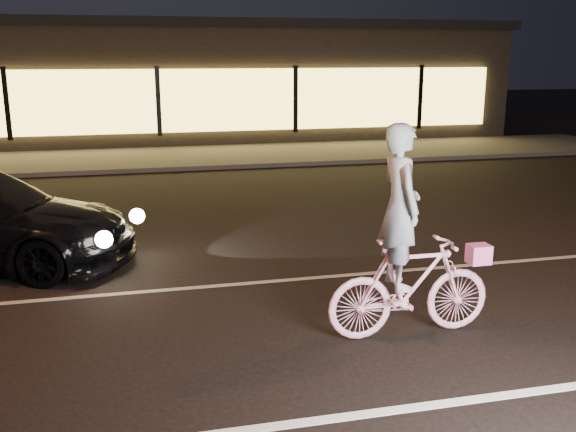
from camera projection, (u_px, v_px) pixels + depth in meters
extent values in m
plane|color=black|center=(225.00, 352.00, 6.79)|extent=(90.00, 90.00, 0.00)
cube|color=silver|center=(250.00, 430.00, 5.37)|extent=(60.00, 0.12, 0.01)
cube|color=gray|center=(204.00, 287.00, 8.67)|extent=(60.00, 0.10, 0.01)
cube|color=#383533|center=(163.00, 158.00, 19.03)|extent=(30.00, 4.00, 0.12)
cube|color=black|center=(153.00, 83.00, 24.21)|extent=(25.00, 8.00, 4.00)
cube|color=black|center=(150.00, 26.00, 23.71)|extent=(25.40, 8.40, 0.30)
cube|color=#EBC652|center=(158.00, 101.00, 20.44)|extent=(23.00, 0.15, 2.00)
cube|color=black|center=(7.00, 104.00, 19.35)|extent=(0.15, 0.08, 2.20)
cube|color=black|center=(158.00, 101.00, 20.37)|extent=(0.15, 0.08, 2.20)
cube|color=black|center=(295.00, 99.00, 21.38)|extent=(0.15, 0.08, 2.20)
cube|color=black|center=(420.00, 97.00, 22.40)|extent=(0.15, 0.08, 2.20)
imported|color=#DD396F|center=(410.00, 287.00, 7.07)|extent=(1.89, 0.53, 1.14)
imported|color=white|center=(400.00, 207.00, 6.81)|extent=(0.43, 0.65, 1.79)
cube|color=#F43D8F|center=(479.00, 254.00, 7.18)|extent=(0.24, 0.19, 0.22)
sphere|color=#FFF2BF|center=(137.00, 216.00, 9.85)|extent=(0.23, 0.23, 0.23)
sphere|color=#FFF2BF|center=(104.00, 239.00, 8.61)|extent=(0.23, 0.23, 0.23)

